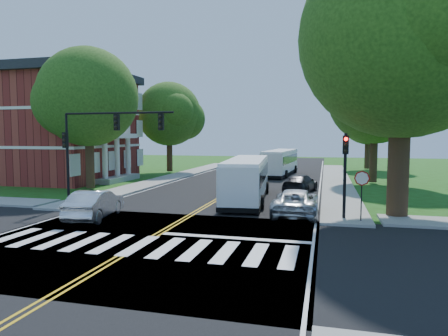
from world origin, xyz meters
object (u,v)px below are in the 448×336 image
(signal_nw, at_px, (100,136))
(dark_sedan, at_px, (300,183))
(bus_lead, at_px, (247,178))
(bus_follow, at_px, (280,162))
(hatchback, at_px, (95,204))
(suv, at_px, (296,202))
(signal_ne, at_px, (345,164))

(signal_nw, height_order, dark_sedan, signal_nw)
(bus_lead, xyz_separation_m, bus_follow, (0.28, 18.15, -0.03))
(hatchback, distance_m, suv, 10.93)
(signal_ne, distance_m, hatchback, 13.31)
(bus_lead, bearing_deg, bus_follow, -96.55)
(signal_nw, distance_m, signal_ne, 14.13)
(hatchback, bearing_deg, bus_lead, -139.84)
(bus_lead, bearing_deg, dark_sedan, -129.48)
(signal_ne, bearing_deg, dark_sedan, 105.68)
(signal_ne, bearing_deg, signal_nw, -179.95)
(signal_ne, bearing_deg, hatchback, -168.38)
(bus_follow, bearing_deg, suv, 102.37)
(bus_follow, height_order, dark_sedan, bus_follow)
(signal_nw, xyz_separation_m, bus_lead, (7.89, 5.31, -2.86))
(dark_sedan, bearing_deg, signal_nw, 53.54)
(suv, bearing_deg, signal_nw, 3.81)
(signal_ne, bearing_deg, bus_follow, 104.08)
(bus_lead, bearing_deg, hatchback, 44.20)
(signal_ne, xyz_separation_m, bus_follow, (-5.88, 23.45, -1.48))
(signal_ne, xyz_separation_m, bus_lead, (-6.16, 5.30, -1.45))
(suv, bearing_deg, hatchback, 18.22)
(bus_follow, bearing_deg, dark_sedan, 106.73)
(signal_nw, xyz_separation_m, bus_follow, (8.18, 23.46, -2.89))
(signal_ne, relative_size, suv, 0.84)
(bus_lead, distance_m, dark_sedan, 5.98)
(hatchback, bearing_deg, signal_nw, -75.23)
(bus_lead, relative_size, hatchback, 2.41)
(signal_nw, height_order, signal_ne, signal_nw)
(bus_lead, height_order, bus_follow, bus_lead)
(signal_ne, xyz_separation_m, hatchback, (-12.86, -2.64, -2.19))
(bus_follow, bearing_deg, signal_nw, 74.69)
(dark_sedan, bearing_deg, hatchback, 63.26)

